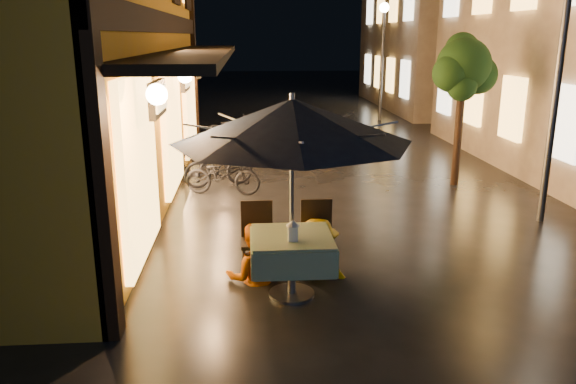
{
  "coord_description": "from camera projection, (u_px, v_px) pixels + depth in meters",
  "views": [
    {
      "loc": [
        -2.02,
        -6.83,
        3.07
      ],
      "look_at": [
        -1.51,
        0.04,
        1.15
      ],
      "focal_mm": 35.0,
      "sensor_mm": 36.0,
      "label": 1
    }
  ],
  "objects": [
    {
      "name": "ground",
      "position": [
        400.0,
        273.0,
        7.53
      ],
      "size": [
        90.0,
        90.0,
        0.0
      ],
      "primitive_type": "plane",
      "color": "black",
      "rests_on": "ground"
    },
    {
      "name": "east_building_far",
      "position": [
        463.0,
        22.0,
        24.37
      ],
      "size": [
        7.3,
        10.3,
        7.3
      ],
      "color": "#BBA992",
      "rests_on": "ground"
    },
    {
      "name": "street_tree",
      "position": [
        464.0,
        69.0,
        11.39
      ],
      "size": [
        1.43,
        1.2,
        3.15
      ],
      "color": "black",
      "rests_on": "ground"
    },
    {
      "name": "streetlamp_near",
      "position": [
        562.0,
        46.0,
        8.88
      ],
      "size": [
        0.36,
        0.36,
        4.23
      ],
      "color": "#59595E",
      "rests_on": "ground"
    },
    {
      "name": "streetlamp_far",
      "position": [
        383.0,
        40.0,
        20.41
      ],
      "size": [
        0.36,
        0.36,
        4.23
      ],
      "color": "#59595E",
      "rests_on": "ground"
    },
    {
      "name": "cafe_table",
      "position": [
        292.0,
        251.0,
        6.73
      ],
      "size": [
        0.99,
        0.99,
        0.78
      ],
      "color": "#59595E",
      "rests_on": "ground"
    },
    {
      "name": "patio_umbrella",
      "position": [
        292.0,
        121.0,
        6.31
      ],
      "size": [
        2.79,
        2.79,
        2.46
      ],
      "color": "#59595E",
      "rests_on": "ground"
    },
    {
      "name": "cafe_chair_left",
      "position": [
        257.0,
        234.0,
        7.42
      ],
      "size": [
        0.42,
        0.42,
        0.97
      ],
      "color": "black",
      "rests_on": "ground"
    },
    {
      "name": "cafe_chair_right",
      "position": [
        317.0,
        233.0,
        7.48
      ],
      "size": [
        0.42,
        0.42,
        0.97
      ],
      "color": "black",
      "rests_on": "ground"
    },
    {
      "name": "table_lantern",
      "position": [
        293.0,
        229.0,
        6.48
      ],
      "size": [
        0.16,
        0.16,
        0.25
      ],
      "color": "white",
      "rests_on": "cafe_table"
    },
    {
      "name": "person_orange",
      "position": [
        252.0,
        225.0,
        7.16
      ],
      "size": [
        0.76,
        0.61,
        1.49
      ],
      "primitive_type": "imported",
      "rotation": [
        0.0,
        0.0,
        3.21
      ],
      "color": "#CC5800",
      "rests_on": "ground"
    },
    {
      "name": "person_yellow",
      "position": [
        318.0,
        221.0,
        7.28
      ],
      "size": [
        1.08,
        0.77,
        1.51
      ],
      "primitive_type": "imported",
      "rotation": [
        0.0,
        0.0,
        2.91
      ],
      "color": "#D09700",
      "rests_on": "ground"
    },
    {
      "name": "bicycle_0",
      "position": [
        223.0,
        175.0,
        11.18
      ],
      "size": [
        1.59,
        0.82,
        0.79
      ],
      "primitive_type": "imported",
      "rotation": [
        0.0,
        0.0,
        1.37
      ],
      "color": "black",
      "rests_on": "ground"
    },
    {
      "name": "bicycle_1",
      "position": [
        219.0,
        166.0,
        11.75
      ],
      "size": [
        1.55,
        0.87,
        0.9
      ],
      "primitive_type": "imported",
      "rotation": [
        0.0,
        0.0,
        1.9
      ],
      "color": "black",
      "rests_on": "ground"
    },
    {
      "name": "bicycle_2",
      "position": [
        220.0,
        151.0,
        12.99
      ],
      "size": [
        2.01,
        1.29,
        1.0
      ],
      "primitive_type": "imported",
      "rotation": [
        0.0,
        0.0,
        1.93
      ],
      "color": "black",
      "rests_on": "ground"
    },
    {
      "name": "bicycle_3",
      "position": [
        214.0,
        153.0,
        12.85
      ],
      "size": [
        1.57,
        0.46,
        0.94
      ],
      "primitive_type": "imported",
      "rotation": [
        0.0,
        0.0,
        1.56
      ],
      "color": "black",
      "rests_on": "ground"
    },
    {
      "name": "bicycle_4",
      "position": [
        236.0,
        143.0,
        14.44
      ],
      "size": [
        1.59,
        0.62,
        0.82
      ],
      "primitive_type": "imported",
      "rotation": [
        0.0,
        0.0,
        1.62
      ],
      "color": "black",
      "rests_on": "ground"
    },
    {
      "name": "bicycle_5",
      "position": [
        236.0,
        139.0,
        14.83
      ],
      "size": [
        1.5,
        0.53,
        0.89
      ],
      "primitive_type": "imported",
      "rotation": [
        0.0,
        0.0,
        1.49
      ],
      "color": "black",
      "rests_on": "ground"
    },
    {
      "name": "bicycle_6",
      "position": [
        231.0,
        128.0,
        16.85
      ],
      "size": [
        1.55,
        0.65,
        0.79
      ],
      "primitive_type": "imported",
      "rotation": [
        0.0,
        0.0,
        1.65
      ],
      "color": "black",
      "rests_on": "ground"
    }
  ]
}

